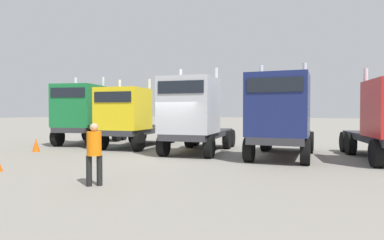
# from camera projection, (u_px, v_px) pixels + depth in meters

# --- Properties ---
(ground) EXTENTS (200.00, 200.00, 0.00)m
(ground) POSITION_uv_depth(u_px,v_px,m) (174.00, 158.00, 15.01)
(ground) COLOR gray
(semi_truck_green) EXTENTS (4.19, 6.55, 4.29)m
(semi_truck_green) POSITION_uv_depth(u_px,v_px,m) (84.00, 114.00, 20.85)
(semi_truck_green) COLOR #333338
(semi_truck_green) RESTS_ON ground
(semi_truck_yellow) EXTENTS (3.60, 6.59, 3.95)m
(semi_truck_yellow) POSITION_uv_depth(u_px,v_px,m) (130.00, 117.00, 18.91)
(semi_truck_yellow) COLOR #333338
(semi_truck_yellow) RESTS_ON ground
(semi_truck_silver) EXTENTS (3.49, 6.57, 4.27)m
(semi_truck_silver) POSITION_uv_depth(u_px,v_px,m) (193.00, 115.00, 16.26)
(semi_truck_silver) COLOR #333338
(semi_truck_silver) RESTS_ON ground
(semi_truck_navy) EXTENTS (3.13, 6.57, 4.22)m
(semi_truck_navy) POSITION_uv_depth(u_px,v_px,m) (280.00, 116.00, 14.41)
(semi_truck_navy) COLOR #333338
(semi_truck_navy) RESTS_ON ground
(visitor_in_hivis) EXTENTS (0.57, 0.57, 1.76)m
(visitor_in_hivis) POSITION_uv_depth(u_px,v_px,m) (94.00, 150.00, 9.30)
(visitor_in_hivis) COLOR black
(visitor_in_hivis) RESTS_ON ground
(traffic_cone_near) EXTENTS (0.36, 0.36, 0.71)m
(traffic_cone_near) POSITION_uv_depth(u_px,v_px,m) (36.00, 145.00, 17.27)
(traffic_cone_near) COLOR #F2590C
(traffic_cone_near) RESTS_ON ground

